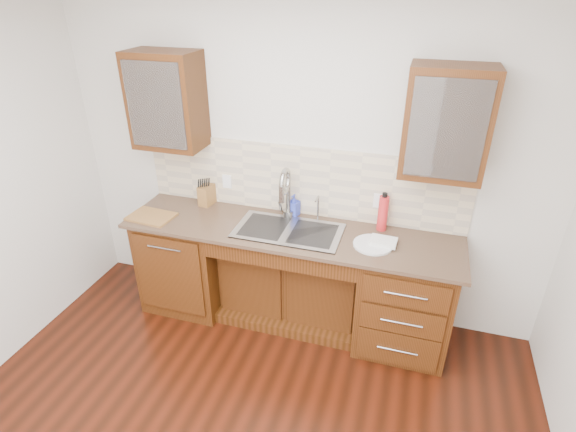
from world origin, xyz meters
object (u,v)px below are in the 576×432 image
(knife_block, at_px, (207,195))
(plate, at_px, (373,245))
(cutting_board, at_px, (151,216))
(water_bottle, at_px, (383,213))
(soap_bottle, at_px, (294,205))

(knife_block, bearing_deg, plate, -2.64)
(plate, height_order, cutting_board, same)
(water_bottle, relative_size, plate, 0.97)
(soap_bottle, distance_m, cutting_board, 1.19)
(water_bottle, distance_m, cutting_board, 1.90)
(plate, height_order, knife_block, knife_block)
(soap_bottle, height_order, plate, soap_bottle)
(knife_block, xyz_separation_m, cutting_board, (-0.34, -0.37, -0.08))
(soap_bottle, relative_size, cutting_board, 0.50)
(plate, xyz_separation_m, cutting_board, (-1.83, -0.09, 0.00))
(water_bottle, xyz_separation_m, cutting_board, (-1.86, -0.36, -0.14))
(plate, bearing_deg, soap_bottle, 157.02)
(soap_bottle, xyz_separation_m, water_bottle, (0.73, -0.03, 0.05))
(cutting_board, bearing_deg, knife_block, 47.44)
(water_bottle, height_order, knife_block, water_bottle)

